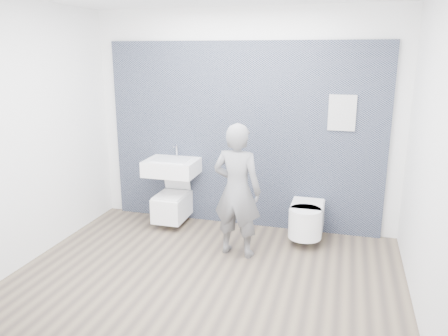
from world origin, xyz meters
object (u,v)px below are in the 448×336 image
(toilet_square, at_px, (172,205))
(visitor, at_px, (237,191))
(washbasin, at_px, (172,167))
(toilet_rounded, at_px, (306,219))

(toilet_square, bearing_deg, visitor, -30.58)
(washbasin, distance_m, toilet_square, 0.52)
(washbasin, distance_m, visitor, 1.23)
(toilet_rounded, height_order, visitor, visitor)
(toilet_rounded, bearing_deg, toilet_square, 177.87)
(visitor, bearing_deg, toilet_square, -24.30)
(washbasin, bearing_deg, toilet_square, -90.00)
(washbasin, xyz_separation_m, toilet_square, (0.00, -0.02, -0.52))
(toilet_rounded, bearing_deg, visitor, -142.87)
(washbasin, bearing_deg, toilet_rounded, -2.84)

